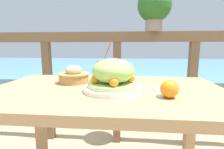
% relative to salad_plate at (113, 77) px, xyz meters
% --- Properties ---
extents(patio_table, '(1.15, 0.70, 0.74)m').
position_rel_salad_plate_xyz_m(patio_table, '(-0.04, 0.05, -0.17)').
color(patio_table, tan).
rests_on(patio_table, ground_plane).
extents(railing_fence, '(2.80, 0.08, 1.07)m').
position_rel_salad_plate_xyz_m(railing_fence, '(-0.04, 0.84, -0.07)').
color(railing_fence, brown).
rests_on(railing_fence, ground_plane).
extents(sea_backdrop, '(12.00, 4.00, 0.51)m').
position_rel_salad_plate_xyz_m(sea_backdrop, '(-0.04, 3.34, -0.55)').
color(sea_backdrop, '#568EA8').
rests_on(sea_backdrop, ground_plane).
extents(salad_plate, '(0.27, 0.27, 0.15)m').
position_rel_salad_plate_xyz_m(salad_plate, '(0.00, 0.00, 0.00)').
color(salad_plate, white).
rests_on(salad_plate, patio_table).
extents(drink_glass, '(0.09, 0.08, 0.24)m').
position_rel_salad_plate_xyz_m(drink_glass, '(-0.07, 0.23, -0.00)').
color(drink_glass, tan).
rests_on(drink_glass, patio_table).
extents(bread_basket, '(0.18, 0.18, 0.10)m').
position_rel_salad_plate_xyz_m(bread_basket, '(-0.24, 0.16, -0.03)').
color(bread_basket, '#AD7F47').
rests_on(bread_basket, patio_table).
extents(potted_plant, '(0.29, 0.29, 0.37)m').
position_rel_salad_plate_xyz_m(potted_plant, '(0.28, 0.84, 0.48)').
color(potted_plant, gray).
rests_on(potted_plant, railing_fence).
extents(fork, '(0.02, 0.18, 0.00)m').
position_rel_salad_plate_xyz_m(fork, '(0.20, -0.01, -0.06)').
color(fork, silver).
rests_on(fork, patio_table).
extents(knife, '(0.02, 0.18, 0.00)m').
position_rel_salad_plate_xyz_m(knife, '(0.25, 0.04, -0.06)').
color(knife, silver).
rests_on(knife, patio_table).
extents(orange_near_basket, '(0.07, 0.07, 0.07)m').
position_rel_salad_plate_xyz_m(orange_near_basket, '(0.23, -0.09, -0.03)').
color(orange_near_basket, orange).
rests_on(orange_near_basket, patio_table).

